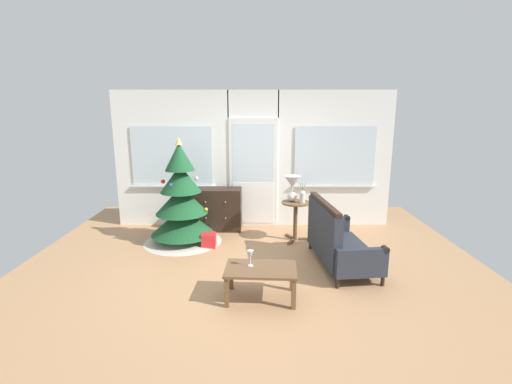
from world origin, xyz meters
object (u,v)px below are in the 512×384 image
(side_table, at_px, (296,213))
(gift_box, at_px, (209,240))
(wine_glass, at_px, (251,255))
(coffee_table, at_px, (261,272))
(dresser_cabinet, at_px, (217,209))
(flower_vase, at_px, (302,196))
(christmas_tree, at_px, (182,206))
(table_lamp, at_px, (292,185))
(settee_sofa, at_px, (336,241))

(side_table, xyz_separation_m, gift_box, (-1.45, -0.31, -0.37))
(wine_glass, xyz_separation_m, gift_box, (-0.71, 1.61, -0.42))
(coffee_table, relative_size, wine_glass, 4.45)
(dresser_cabinet, xyz_separation_m, flower_vase, (1.50, -0.66, 0.41))
(dresser_cabinet, height_order, side_table, dresser_cabinet)
(christmas_tree, height_order, table_lamp, christmas_tree)
(gift_box, bearing_deg, wine_glass, -66.27)
(coffee_table, xyz_separation_m, wine_glass, (-0.12, 0.06, 0.20))
(dresser_cabinet, relative_size, flower_vase, 2.59)
(flower_vase, distance_m, coffee_table, 2.11)
(gift_box, bearing_deg, side_table, 12.26)
(side_table, bearing_deg, gift_box, -167.74)
(dresser_cabinet, distance_m, flower_vase, 1.69)
(side_table, bearing_deg, coffee_table, -107.22)
(christmas_tree, xyz_separation_m, dresser_cabinet, (0.52, 0.67, -0.23))
(flower_vase, height_order, wine_glass, flower_vase)
(christmas_tree, xyz_separation_m, table_lamp, (1.86, 0.11, 0.34))
(wine_glass, bearing_deg, christmas_tree, 122.39)
(settee_sofa, relative_size, table_lamp, 3.48)
(side_table, relative_size, gift_box, 2.97)
(christmas_tree, height_order, side_table, christmas_tree)
(settee_sofa, bearing_deg, gift_box, 159.21)
(settee_sofa, distance_m, wine_glass, 1.51)
(christmas_tree, bearing_deg, dresser_cabinet, 52.18)
(settee_sofa, height_order, wine_glass, settee_sofa)
(christmas_tree, relative_size, coffee_table, 2.04)
(christmas_tree, height_order, gift_box, christmas_tree)
(flower_vase, relative_size, wine_glass, 1.79)
(side_table, bearing_deg, table_lamp, 146.31)
(christmas_tree, height_order, wine_glass, christmas_tree)
(dresser_cabinet, relative_size, gift_box, 3.96)
(dresser_cabinet, bearing_deg, flower_vase, -23.65)
(settee_sofa, height_order, flower_vase, flower_vase)
(settee_sofa, xyz_separation_m, wine_glass, (-1.21, -0.88, 0.16))
(table_lamp, height_order, wine_glass, table_lamp)
(coffee_table, xyz_separation_m, gift_box, (-0.83, 1.67, -0.22))
(wine_glass, distance_m, gift_box, 1.81)
(gift_box, bearing_deg, christmas_tree, 152.43)
(gift_box, bearing_deg, table_lamp, 14.34)
(wine_glass, bearing_deg, dresser_cabinet, 104.68)
(side_table, xyz_separation_m, wine_glass, (-0.74, -1.93, 0.05))
(christmas_tree, distance_m, settee_sofa, 2.59)
(settee_sofa, bearing_deg, flower_vase, 110.77)
(settee_sofa, relative_size, gift_box, 6.67)
(table_lamp, bearing_deg, dresser_cabinet, 157.43)
(settee_sofa, relative_size, coffee_table, 1.76)
(christmas_tree, relative_size, wine_glass, 9.08)
(table_lamp, bearing_deg, coffee_table, -105.34)
(flower_vase, xyz_separation_m, wine_glass, (-0.84, -1.87, -0.27))
(table_lamp, xyz_separation_m, flower_vase, (0.16, -0.10, -0.17))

